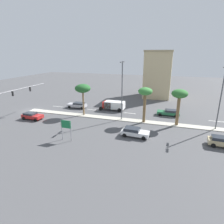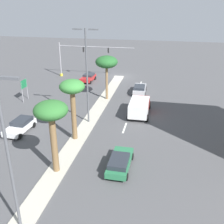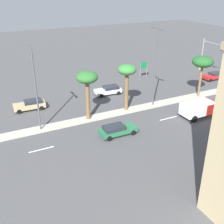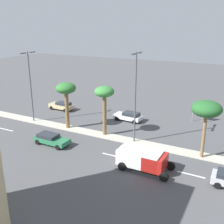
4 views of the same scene
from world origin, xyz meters
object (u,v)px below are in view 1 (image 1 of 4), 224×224
object	(u,v)px
palm_tree_right	(145,94)
palm_tree_rear	(180,96)
commercial_building	(158,74)
street_lamp_front	(122,87)
sedan_red_right	(32,116)
sedan_tan_near	(224,142)
street_lamp_left	(221,94)
sedan_silver_front	(77,105)
sedan_white_rear	(134,132)
directional_road_sign	(66,126)
sedan_green_leading	(169,112)
traffic_signal_gantry	(8,102)
box_truck	(113,105)
palm_tree_inboard	(83,89)

from	to	relation	value
palm_tree_right	palm_tree_rear	xyz separation A→B (m)	(-0.29, 5.96, -0.05)
commercial_building	street_lamp_front	xyz separation A→B (m)	(23.71, -4.79, -0.18)
sedan_red_right	sedan_tan_near	bearing A→B (deg)	87.28
street_lamp_left	sedan_silver_front	bearing A→B (deg)	-99.49
palm_tree_right	sedan_white_rear	world-z (taller)	palm_tree_right
directional_road_sign	street_lamp_left	bearing A→B (deg)	117.32
commercial_building	directional_road_sign	bearing A→B (deg)	-16.44
sedan_silver_front	sedan_green_leading	world-z (taller)	sedan_silver_front
directional_road_sign	sedan_silver_front	bearing A→B (deg)	-157.80
traffic_signal_gantry	sedan_red_right	distance (m)	5.00
sedan_white_rear	sedan_green_leading	xyz separation A→B (m)	(-12.50, 4.96, -0.03)
directional_road_sign	sedan_white_rear	size ratio (longest dim) A/B	0.72
street_lamp_front	street_lamp_left	size ratio (longest dim) A/B	1.07
sedan_green_leading	palm_tree_rear	bearing A→B (deg)	15.28
palm_tree_right	sedan_tan_near	distance (m)	14.65
sedan_silver_front	sedan_tan_near	distance (m)	31.26
palm_tree_rear	box_truck	size ratio (longest dim) A/B	1.17
street_lamp_left	street_lamp_front	bearing A→B (deg)	-89.59
palm_tree_right	sedan_tan_near	bearing A→B (deg)	62.48
palm_tree_rear	street_lamp_front	size ratio (longest dim) A/B	0.59
street_lamp_left	box_truck	size ratio (longest dim) A/B	1.86
traffic_signal_gantry	sedan_tan_near	size ratio (longest dim) A/B	3.22
palm_tree_rear	sedan_green_leading	xyz separation A→B (m)	(-5.47, -1.49, -4.84)
traffic_signal_gantry	sedan_red_right	size ratio (longest dim) A/B	3.50
traffic_signal_gantry	commercial_building	bearing A→B (deg)	142.18
commercial_building	street_lamp_front	size ratio (longest dim) A/B	1.21
palm_tree_inboard	palm_tree_right	distance (m)	12.89
palm_tree_right	street_lamp_left	bearing A→B (deg)	91.74
palm_tree_rear	street_lamp_front	bearing A→B (deg)	-89.83
sedan_white_rear	palm_tree_inboard	bearing A→B (deg)	-120.98
street_lamp_left	box_truck	bearing A→B (deg)	-105.68
sedan_green_leading	sedan_tan_near	bearing A→B (deg)	32.72
palm_tree_inboard	street_lamp_left	size ratio (longest dim) A/B	0.62
box_truck	street_lamp_left	bearing A→B (deg)	74.32
directional_road_sign	palm_tree_rear	size ratio (longest dim) A/B	0.48
palm_tree_rear	sedan_silver_front	bearing A→B (deg)	-102.34
palm_tree_inboard	palm_tree_right	bearing A→B (deg)	86.95
sedan_green_leading	box_truck	distance (m)	12.60
palm_tree_rear	sedan_green_leading	bearing A→B (deg)	-164.72
palm_tree_inboard	sedan_white_rear	distance (m)	15.25
palm_tree_inboard	sedan_green_leading	bearing A→B (deg)	106.30
box_truck	palm_tree_right	bearing A→B (deg)	52.90
sedan_green_leading	street_lamp_left	bearing A→B (deg)	55.93
traffic_signal_gantry	directional_road_sign	world-z (taller)	traffic_signal_gantry
sedan_silver_front	directional_road_sign	bearing A→B (deg)	22.20
traffic_signal_gantry	palm_tree_right	world-z (taller)	palm_tree_right
palm_tree_inboard	sedan_red_right	bearing A→B (deg)	-57.97
street_lamp_left	sedan_red_right	bearing A→B (deg)	-81.38
street_lamp_front	commercial_building	bearing A→B (deg)	168.57
sedan_silver_front	box_truck	xyz separation A→B (m)	(-0.89, 8.62, 0.47)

